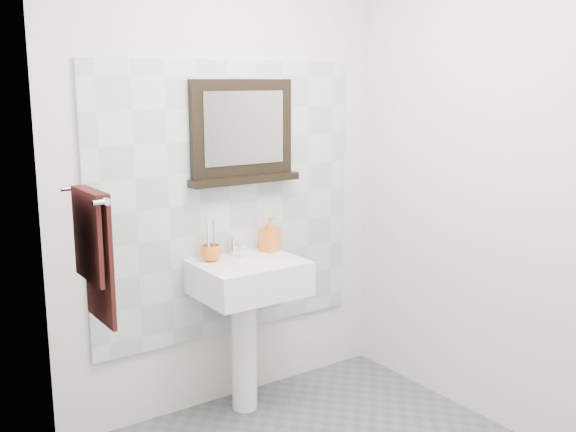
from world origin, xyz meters
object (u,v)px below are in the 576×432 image
object	(u,v)px
pedestal_sink	(248,294)
soap_dispenser	(270,234)
toothbrush_cup	(211,253)
hand_towel	(94,246)
framed_mirror	(242,134)

from	to	relation	value
pedestal_sink	soap_dispenser	distance (m)	0.36
toothbrush_cup	soap_dispenser	world-z (taller)	soap_dispenser
soap_dispenser	hand_towel	bearing A→B (deg)	-179.25
pedestal_sink	toothbrush_cup	size ratio (longest dim) A/B	8.87
soap_dispenser	hand_towel	xyz separation A→B (m)	(-1.14, -0.44, 0.18)
soap_dispenser	hand_towel	distance (m)	1.23
toothbrush_cup	framed_mirror	bearing A→B (deg)	18.14
hand_towel	toothbrush_cup	bearing A→B (deg)	30.13
pedestal_sink	toothbrush_cup	bearing A→B (deg)	146.84
pedestal_sink	soap_dispenser	xyz separation A→B (m)	(0.21, 0.10, 0.28)
toothbrush_cup	soap_dispenser	bearing A→B (deg)	-0.84
toothbrush_cup	framed_mirror	world-z (taller)	framed_mirror
pedestal_sink	framed_mirror	world-z (taller)	framed_mirror
toothbrush_cup	soap_dispenser	xyz separation A→B (m)	(0.37, -0.01, 0.06)
framed_mirror	pedestal_sink	bearing A→B (deg)	-115.51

